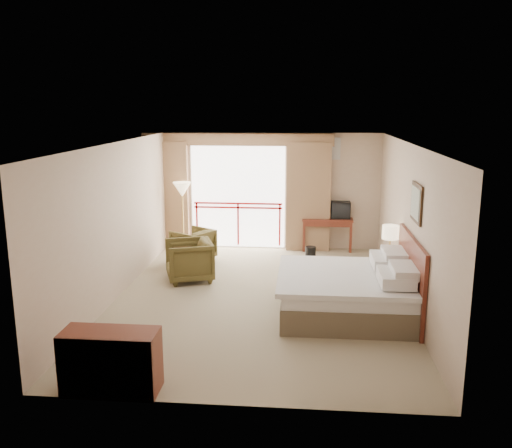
# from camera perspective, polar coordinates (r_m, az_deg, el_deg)

# --- Properties ---
(floor) EXTENTS (7.00, 7.00, 0.00)m
(floor) POSITION_cam_1_polar(r_m,az_deg,el_deg) (9.62, 0.38, -7.78)
(floor) COLOR gray
(floor) RESTS_ON ground
(ceiling) EXTENTS (7.00, 7.00, 0.00)m
(ceiling) POSITION_cam_1_polar(r_m,az_deg,el_deg) (9.05, 0.41, 8.47)
(ceiling) COLOR white
(ceiling) RESTS_ON wall_back
(wall_back) EXTENTS (5.00, 0.00, 5.00)m
(wall_back) POSITION_cam_1_polar(r_m,az_deg,el_deg) (12.67, 1.70, 3.49)
(wall_back) COLOR #CAAC91
(wall_back) RESTS_ON ground
(wall_front) EXTENTS (5.00, 0.00, 5.00)m
(wall_front) POSITION_cam_1_polar(r_m,az_deg,el_deg) (5.89, -2.43, -7.23)
(wall_front) COLOR #CAAC91
(wall_front) RESTS_ON ground
(wall_left) EXTENTS (0.00, 7.00, 7.00)m
(wall_left) POSITION_cam_1_polar(r_m,az_deg,el_deg) (9.77, -14.39, 0.37)
(wall_left) COLOR #CAAC91
(wall_left) RESTS_ON ground
(wall_right) EXTENTS (0.00, 7.00, 7.00)m
(wall_right) POSITION_cam_1_polar(r_m,az_deg,el_deg) (9.38, 15.80, -0.21)
(wall_right) COLOR #CAAC91
(wall_right) RESTS_ON ground
(balcony_door) EXTENTS (2.40, 0.00, 2.40)m
(balcony_door) POSITION_cam_1_polar(r_m,az_deg,el_deg) (12.75, -1.91, 2.86)
(balcony_door) COLOR white
(balcony_door) RESTS_ON wall_back
(balcony_railing) EXTENTS (2.09, 0.03, 1.02)m
(balcony_railing) POSITION_cam_1_polar(r_m,az_deg,el_deg) (12.80, -1.91, 1.13)
(balcony_railing) COLOR #A40E0E
(balcony_railing) RESTS_ON wall_back
(curtain_left) EXTENTS (1.00, 0.26, 2.50)m
(curtain_left) POSITION_cam_1_polar(r_m,az_deg,el_deg) (12.92, -9.27, 3.05)
(curtain_left) COLOR #866042
(curtain_left) RESTS_ON wall_back
(curtain_right) EXTENTS (1.00, 0.26, 2.50)m
(curtain_right) POSITION_cam_1_polar(r_m,az_deg,el_deg) (12.52, 5.54, 2.86)
(curtain_right) COLOR #866042
(curtain_right) RESTS_ON wall_back
(valance) EXTENTS (4.40, 0.22, 0.28)m
(valance) POSITION_cam_1_polar(r_m,az_deg,el_deg) (12.50, -2.01, 8.89)
(valance) COLOR #866042
(valance) RESTS_ON wall_back
(hvac_vent) EXTENTS (0.50, 0.04, 0.50)m
(hvac_vent) POSITION_cam_1_polar(r_m,az_deg,el_deg) (12.52, 7.73, 7.88)
(hvac_vent) COLOR silver
(hvac_vent) RESTS_ON wall_back
(bed) EXTENTS (2.13, 2.06, 0.97)m
(bed) POSITION_cam_1_polar(r_m,az_deg,el_deg) (8.94, 9.74, -7.03)
(bed) COLOR brown
(bed) RESTS_ON floor
(headboard) EXTENTS (0.06, 2.10, 1.30)m
(headboard) POSITION_cam_1_polar(r_m,az_deg,el_deg) (8.98, 15.97, -5.40)
(headboard) COLOR #5A2219
(headboard) RESTS_ON wall_right
(framed_art) EXTENTS (0.04, 0.72, 0.60)m
(framed_art) POSITION_cam_1_polar(r_m,az_deg,el_deg) (8.70, 16.51, 2.14)
(framed_art) COLOR black
(framed_art) RESTS_ON wall_right
(nightstand) EXTENTS (0.50, 0.58, 0.66)m
(nightstand) POSITION_cam_1_polar(r_m,az_deg,el_deg) (10.20, 13.79, -5.02)
(nightstand) COLOR #5A2219
(nightstand) RESTS_ON floor
(table_lamp) EXTENTS (0.30, 0.30, 0.53)m
(table_lamp) POSITION_cam_1_polar(r_m,az_deg,el_deg) (10.06, 13.97, -0.91)
(table_lamp) COLOR tan
(table_lamp) RESTS_ON nightstand
(phone) EXTENTS (0.19, 0.15, 0.08)m
(phone) POSITION_cam_1_polar(r_m,az_deg,el_deg) (9.95, 13.74, -3.24)
(phone) COLOR black
(phone) RESTS_ON nightstand
(desk) EXTENTS (1.16, 0.56, 0.76)m
(desk) POSITION_cam_1_polar(r_m,az_deg,el_deg) (12.76, 7.48, -0.03)
(desk) COLOR #5A2219
(desk) RESTS_ON floor
(tv) EXTENTS (0.43, 0.35, 0.40)m
(tv) POSITION_cam_1_polar(r_m,az_deg,el_deg) (12.65, 8.90, 1.49)
(tv) COLOR black
(tv) RESTS_ON desk
(coffee_maker) EXTENTS (0.15, 0.15, 0.27)m
(coffee_maker) POSITION_cam_1_polar(r_m,az_deg,el_deg) (12.64, 5.95, 1.28)
(coffee_maker) COLOR black
(coffee_maker) RESTS_ON desk
(cup) EXTENTS (0.08, 0.08, 0.10)m
(cup) POSITION_cam_1_polar(r_m,az_deg,el_deg) (12.61, 6.62, 0.84)
(cup) COLOR white
(cup) RESTS_ON desk
(wastebasket) EXTENTS (0.25, 0.25, 0.29)m
(wastebasket) POSITION_cam_1_polar(r_m,az_deg,el_deg) (11.94, 5.76, -3.07)
(wastebasket) COLOR black
(wastebasket) RESTS_ON floor
(armchair_far) EXTENTS (1.05, 1.04, 0.69)m
(armchair_far) POSITION_cam_1_polar(r_m,az_deg,el_deg) (11.95, -6.60, -3.79)
(armchair_far) COLOR #453A1A
(armchair_far) RESTS_ON floor
(armchair_near) EXTENTS (1.10, 1.08, 0.79)m
(armchair_near) POSITION_cam_1_polar(r_m,az_deg,el_deg) (10.64, -6.99, -5.86)
(armchair_near) COLOR #453A1A
(armchair_near) RESTS_ON floor
(side_table) EXTENTS (0.53, 0.53, 0.58)m
(side_table) POSITION_cam_1_polar(r_m,az_deg,el_deg) (11.02, -7.87, -3.07)
(side_table) COLOR black
(side_table) RESTS_ON floor
(book) EXTENTS (0.25, 0.27, 0.02)m
(book) POSITION_cam_1_polar(r_m,az_deg,el_deg) (10.98, -7.89, -2.12)
(book) COLOR white
(book) RESTS_ON side_table
(floor_lamp) EXTENTS (0.41, 0.41, 1.61)m
(floor_lamp) POSITION_cam_1_polar(r_m,az_deg,el_deg) (12.40, -7.77, 3.35)
(floor_lamp) COLOR tan
(floor_lamp) RESTS_ON floor
(dresser) EXTENTS (1.13, 0.48, 0.75)m
(dresser) POSITION_cam_1_polar(r_m,az_deg,el_deg) (6.79, -15.04, -13.82)
(dresser) COLOR #5A2219
(dresser) RESTS_ON floor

